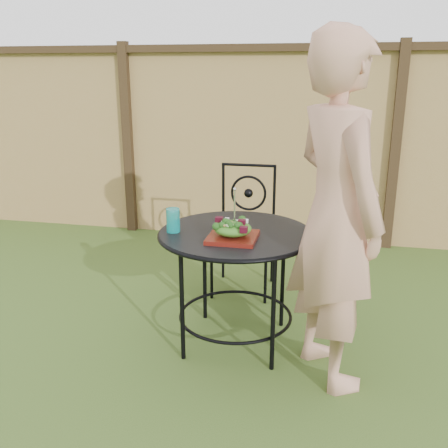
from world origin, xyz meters
name	(u,v)px	position (x,y,z in m)	size (l,w,h in m)	color
ground	(198,346)	(0.00, 0.00, 0.00)	(60.00, 60.00, 0.00)	#304A18
fence	(255,144)	(0.00, 2.19, 0.95)	(8.00, 0.12, 1.90)	tan
patio_table	(236,254)	(0.21, 0.11, 0.59)	(0.92, 0.92, 0.72)	black
patio_chair	(245,226)	(0.12, 0.94, 0.50)	(0.46, 0.46, 0.95)	black
diner	(336,215)	(0.78, -0.10, 0.92)	(0.67, 0.44, 1.84)	tan
salad_plate	(233,237)	(0.22, -0.03, 0.74)	(0.27, 0.27, 0.02)	#3F1309
salad	(233,228)	(0.22, -0.03, 0.79)	(0.21, 0.21, 0.08)	#235614
fork	(235,206)	(0.23, -0.03, 0.92)	(0.01, 0.01, 0.18)	silver
drinking_glass	(173,220)	(-0.15, 0.03, 0.79)	(0.08, 0.08, 0.14)	#0B8785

